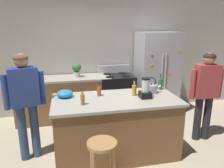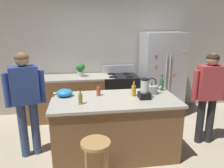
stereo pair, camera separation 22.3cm
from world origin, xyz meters
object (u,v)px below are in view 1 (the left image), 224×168
at_px(stove_range, 116,95).
at_px(potted_plant, 77,69).
at_px(blender_appliance, 145,90).
at_px(bottle_cooking_sauce, 99,91).
at_px(bottle_soda, 134,90).
at_px(mixing_bowl, 65,94).
at_px(kitchen_island, 116,126).
at_px(refrigerator, 157,74).
at_px(person_by_island_left, 25,97).
at_px(bottle_vinegar, 83,99).
at_px(bar_stool, 102,154).
at_px(person_by_sink_right, 206,89).
at_px(tea_kettle, 151,88).
at_px(bottle_olive_oil, 160,84).

relative_size(stove_range, potted_plant, 3.77).
distance_m(blender_appliance, bottle_cooking_sauce, 0.73).
height_order(bottle_soda, mixing_bowl, bottle_soda).
relative_size(kitchen_island, refrigerator, 1.02).
height_order(person_by_island_left, bottle_vinegar, person_by_island_left).
distance_m(stove_range, bottle_vinegar, 1.98).
height_order(bar_stool, mixing_bowl, mixing_bowl).
relative_size(person_by_island_left, blender_appliance, 5.22).
xyz_separation_m(bar_stool, bottle_cooking_sauce, (0.12, 0.99, 0.48)).
height_order(stove_range, bottle_cooking_sauce, bottle_cooking_sauce).
bearing_deg(refrigerator, person_by_sink_right, -76.96).
xyz_separation_m(refrigerator, tea_kettle, (-0.68, -1.34, 0.08)).
distance_m(blender_appliance, bottle_olive_oil, 0.56).
bearing_deg(person_by_sink_right, bottle_cooking_sauce, 178.36).
xyz_separation_m(bottle_olive_oil, bottle_vinegar, (-1.38, -0.47, -0.02)).
bearing_deg(mixing_bowl, person_by_island_left, -174.07).
bearing_deg(tea_kettle, person_by_island_left, 179.54).
relative_size(stove_range, tea_kettle, 4.10).
height_order(stove_range, bottle_olive_oil, bottle_olive_oil).
xyz_separation_m(bar_stool, tea_kettle, (1.00, 0.97, 0.48)).
height_order(blender_appliance, tea_kettle, blender_appliance).
xyz_separation_m(blender_appliance, tea_kettle, (0.19, 0.22, -0.05)).
bearing_deg(bottle_vinegar, tea_kettle, 15.33).
bearing_deg(bottle_vinegar, refrigerator, 42.07).
distance_m(bottle_cooking_sauce, mixing_bowl, 0.54).
height_order(bar_stool, bottle_soda, bottle_soda).
bearing_deg(bottle_cooking_sauce, kitchen_island, -37.22).
bearing_deg(bottle_olive_oil, refrigerator, 69.09).
bearing_deg(person_by_sink_right, kitchen_island, -175.61).
bearing_deg(mixing_bowl, potted_plant, 78.90).
xyz_separation_m(kitchen_island, potted_plant, (-0.51, 1.55, 0.65)).
xyz_separation_m(person_by_sink_right, bottle_vinegar, (-2.16, -0.29, 0.07)).
relative_size(person_by_sink_right, bottle_cooking_sauce, 7.39).
distance_m(bar_stool, bottle_cooking_sauce, 1.11).
bearing_deg(bottle_cooking_sauce, bottle_olive_oil, 6.42).
relative_size(refrigerator, mixing_bowl, 7.46).
distance_m(refrigerator, bottle_cooking_sauce, 2.04).
distance_m(stove_range, bottle_cooking_sauce, 1.57).
xyz_separation_m(bottle_cooking_sauce, mixing_bowl, (-0.53, 0.05, -0.02)).
xyz_separation_m(person_by_island_left, bottle_cooking_sauce, (1.11, 0.01, 0.02)).
bearing_deg(bottle_olive_oil, bottle_cooking_sauce, -173.58).
bearing_deg(bar_stool, bottle_soda, 53.01).
bearing_deg(potted_plant, bottle_vinegar, -90.43).
distance_m(bottle_olive_oil, bottle_vinegar, 1.46).
height_order(refrigerator, mixing_bowl, refrigerator).
height_order(bottle_soda, bottle_cooking_sauce, bottle_soda).
xyz_separation_m(potted_plant, tea_kettle, (1.14, -1.40, -0.09)).
relative_size(kitchen_island, bottle_olive_oil, 7.02).
distance_m(potted_plant, mixing_bowl, 1.35).
height_order(refrigerator, person_by_sink_right, refrigerator).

